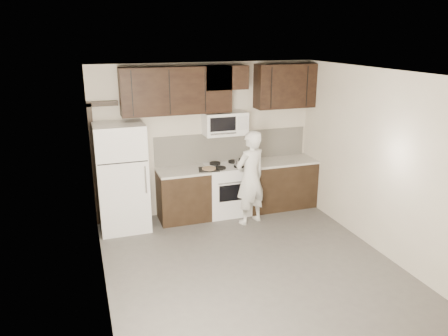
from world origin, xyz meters
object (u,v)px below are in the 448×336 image
stove (227,189)px  person (250,178)px  microwave (225,124)px  refrigerator (122,177)px

stove → person: bearing=-65.4°
microwave → stove: bearing=-89.9°
microwave → person: (0.24, -0.64, -0.83)m
stove → person: 0.68m
stove → refrigerator: 1.90m
stove → microwave: (-0.00, 0.12, 1.19)m
stove → person: person is taller
refrigerator → microwave: bearing=5.1°
refrigerator → person: 2.14m
stove → refrigerator: bearing=-178.5°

